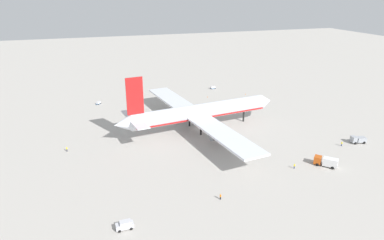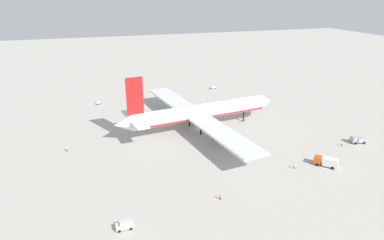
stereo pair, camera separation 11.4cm
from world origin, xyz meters
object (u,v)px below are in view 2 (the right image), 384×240
Objects in this scene: service_truck_1 at (326,161)px; ground_worker_0 at (220,197)px; ground_worker_2 at (67,149)px; service_truck_0 at (358,139)px; ground_worker_3 at (342,144)px; baggage_cart_2 at (98,103)px; ground_worker_1 at (294,166)px; baggage_cart_0 at (135,100)px; traffic_cone_1 at (208,97)px; traffic_cone_0 at (246,94)px; service_van at (125,225)px; baggage_cart_1 at (213,87)px; airliner at (198,113)px.

service_truck_1 is 38.53m from ground_worker_0.
ground_worker_0 is 0.93× the size of ground_worker_2.
service_truck_0 reaches higher than ground_worker_3.
baggage_cart_2 is 1.71× the size of ground_worker_1.
service_truck_0 is 99.19m from baggage_cart_0.
baggage_cart_0 is at bearing 174.03° from traffic_cone_1.
ground_worker_1 is at bearing -105.77° from traffic_cone_0.
service_van reaches higher than ground_worker_3.
baggage_cart_1 is 92.76m from ground_worker_1.
ground_worker_3 is (60.15, -73.12, 0.09)m from baggage_cart_0.
ground_worker_2 is at bearing -122.81° from baggage_cart_0.
service_truck_0 reaches higher than ground_worker_0.
airliner is 58.17m from service_truck_0.
traffic_cone_0 and traffic_cone_1 have the same top height.
service_truck_1 is 4.09× the size of ground_worker_1.
ground_worker_2 is at bearing -174.66° from airliner.
service_truck_1 is 2.10× the size of baggage_cart_0.
service_truck_1 is at bearing -55.66° from airliner.
ground_worker_1 is at bearing -58.14° from baggage_cart_2.
service_truck_1 is (27.64, -40.45, -5.43)m from airliner.
baggage_cart_1 reaches higher than baggage_cart_0.
ground_worker_2 is 80.26m from traffic_cone_1.
ground_worker_3 reaches higher than baggage_cart_2.
baggage_cart_1 is at bearing 127.10° from traffic_cone_0.
ground_worker_3 is at bearing -71.02° from traffic_cone_1.
traffic_cone_0 is at bearing 99.10° from service_truck_0.
ground_worker_0 is 55.58m from ground_worker_3.
ground_worker_3 is at bearing -176.71° from service_truck_0.
baggage_cart_0 is 1.95× the size of ground_worker_0.
baggage_cart_2 is 74.17m from traffic_cone_0.
baggage_cart_2 is at bearing 173.44° from baggage_cart_0.
baggage_cart_1 is 1.93× the size of ground_worker_2.
ground_worker_0 reaches higher than baggage_cart_2.
ground_worker_3 is at bearing -87.10° from traffic_cone_0.
ground_worker_2 reaches higher than traffic_cone_1.
service_van is at bearing -90.52° from baggage_cart_2.
ground_worker_0 reaches higher than baggage_cart_1.
ground_worker_3 is at bearing 35.47° from service_truck_1.
ground_worker_2 is (-38.13, 42.58, 0.07)m from ground_worker_0.
baggage_cart_2 is (-84.54, 74.66, -0.65)m from service_truck_0.
service_truck_0 is 10.01× the size of traffic_cone_1.
baggage_cart_1 is at bearing 84.02° from ground_worker_1.
traffic_cone_1 is (28.99, 86.58, -0.56)m from ground_worker_0.
service_van is 1.27× the size of baggage_cart_0.
traffic_cone_0 is at bearing 43.98° from airliner.
airliner is 28.93× the size of baggage_cart_2.
traffic_cone_0 is at bearing 92.90° from ground_worker_3.
ground_worker_1 is at bearing -27.42° from ground_worker_2.
baggage_cart_0 is (17.95, 94.53, -0.26)m from service_van.
ground_worker_3 reaches higher than traffic_cone_0.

